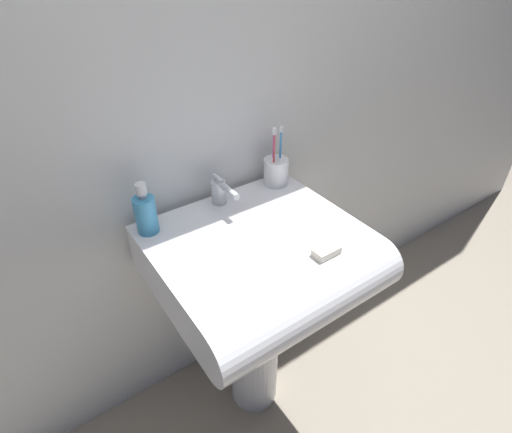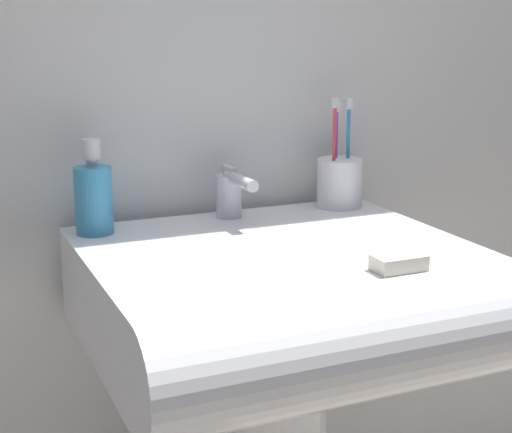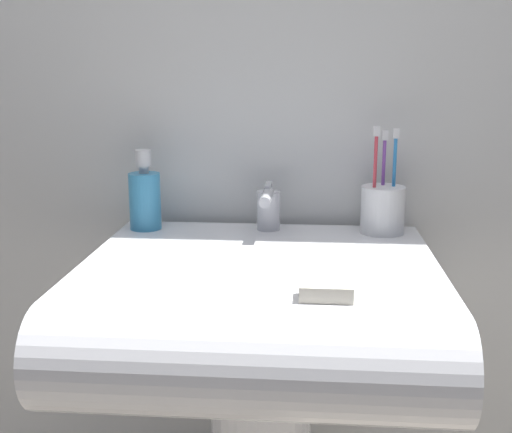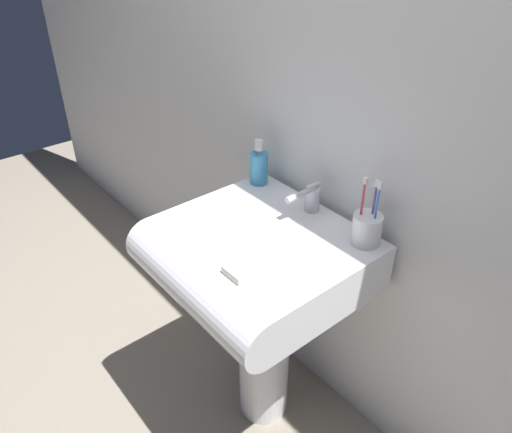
{
  "view_description": "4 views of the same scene",
  "coord_description": "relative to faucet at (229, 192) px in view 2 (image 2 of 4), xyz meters",
  "views": [
    {
      "loc": [
        -0.55,
        -0.8,
        1.59
      ],
      "look_at": [
        0.03,
        0.02,
        0.89
      ],
      "focal_mm": 28.0,
      "sensor_mm": 36.0,
      "label": 1
    },
    {
      "loc": [
        -0.53,
        -1.14,
        1.22
      ],
      "look_at": [
        -0.03,
        0.0,
        0.9
      ],
      "focal_mm": 55.0,
      "sensor_mm": 36.0,
      "label": 2
    },
    {
      "loc": [
        0.08,
        -1.1,
        1.19
      ],
      "look_at": [
        -0.01,
        0.01,
        0.93
      ],
      "focal_mm": 45.0,
      "sensor_mm": 36.0,
      "label": 3
    },
    {
      "loc": [
        0.97,
        -0.84,
        1.74
      ],
      "look_at": [
        -0.02,
        -0.02,
        0.91
      ],
      "focal_mm": 35.0,
      "sensor_mm": 36.0,
      "label": 4
    }
  ],
  "objects": [
    {
      "name": "bar_soap",
      "position": [
        0.12,
        -0.39,
        -0.04
      ],
      "size": [
        0.08,
        0.04,
        0.02
      ],
      "primitive_type": "cube",
      "color": "silver",
      "rests_on": "sink_basin"
    },
    {
      "name": "wall_back",
      "position": [
        0.0,
        0.11,
        0.3
      ],
      "size": [
        5.0,
        0.05,
        2.4
      ],
      "primitive_type": "cube",
      "color": "silver",
      "rests_on": "ground"
    },
    {
      "name": "faucet",
      "position": [
        0.0,
        0.0,
        0.0
      ],
      "size": [
        0.05,
        0.14,
        0.1
      ],
      "color": "silver",
      "rests_on": "sink_basin"
    },
    {
      "name": "sink_basin",
      "position": [
        0.0,
        -0.25,
        -0.13
      ],
      "size": [
        0.62,
        0.59,
        0.16
      ],
      "color": "white",
      "rests_on": "sink_pedestal"
    },
    {
      "name": "toothbrush_cup",
      "position": [
        0.24,
        0.01,
        0.0
      ],
      "size": [
        0.09,
        0.09,
        0.22
      ],
      "color": "white",
      "rests_on": "sink_basin"
    },
    {
      "name": "soap_bottle",
      "position": [
        -0.25,
        -0.0,
        0.01
      ],
      "size": [
        0.07,
        0.07,
        0.17
      ],
      "color": "#3F99CC",
      "rests_on": "sink_basin"
    }
  ]
}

